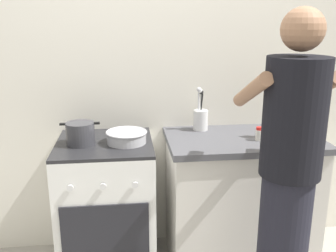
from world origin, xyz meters
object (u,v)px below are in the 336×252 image
Objects in this scene: mixing_bowl at (127,136)px; spice_bottle at (259,134)px; stove_range at (107,207)px; utensil_crock at (201,118)px; person at (288,181)px; oil_bottle at (273,121)px; pot at (80,134)px.

spice_bottle reaches higher than mixing_bowl.
mixing_bowl is (0.14, -0.03, 0.49)m from stove_range.
utensil_crock is 0.88m from person.
person is (-0.14, -0.59, -0.15)m from oil_bottle.
utensil_crock reaches higher than pot.
person is at bearing -94.06° from spice_bottle.
stove_range is 1.10m from spice_bottle.
spice_bottle reaches higher than stove_range.
utensil_crock is 0.18× the size of person.
utensil_crock is at bearing 15.98° from pot.
spice_bottle is (1.12, -0.05, -0.03)m from pot.
pot is at bearing 177.43° from spice_bottle.
person is (1.08, -0.59, -0.11)m from pot.
mixing_bowl is 0.86× the size of utensil_crock.
person reaches higher than stove_range.
stove_range is 0.53× the size of person.
utensil_crock is 1.14× the size of oil_bottle.
utensil_crock is 3.44× the size of spice_bottle.
person reaches higher than oil_bottle.
utensil_crock reaches higher than oil_bottle.
stove_range is 10.30× the size of spice_bottle.
oil_bottle is 0.62m from person.
spice_bottle is 0.55m from person.
oil_bottle is (0.94, -0.00, 0.07)m from mixing_bowl.
spice_bottle is 0.13m from oil_bottle.
pot is at bearing -164.02° from utensil_crock.
utensil_crock is (0.65, 0.20, 0.54)m from stove_range.
spice_bottle is 0.05× the size of person.
stove_range is 2.99× the size of utensil_crock.
spice_bottle is at bearing -2.57° from pot.
oil_bottle is at bearing -0.20° from mixing_bowl.
mixing_bowl is 0.98× the size of oil_bottle.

